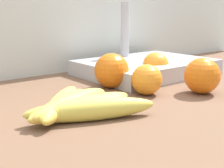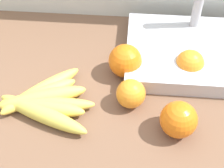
{
  "view_description": "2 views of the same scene",
  "coord_description": "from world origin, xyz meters",
  "px_view_note": "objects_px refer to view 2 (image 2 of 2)",
  "views": [
    {
      "loc": [
        -0.34,
        -0.44,
        1.07
      ],
      "look_at": [
        0.03,
        0.02,
        0.94
      ],
      "focal_mm": 52.3,
      "sensor_mm": 36.0,
      "label": 1
    },
    {
      "loc": [
        0.13,
        -0.44,
        1.47
      ],
      "look_at": [
        0.09,
        0.06,
        0.93
      ],
      "focal_mm": 52.95,
      "sensor_mm": 36.0,
      "label": 2
    }
  ],
  "objects_px": {
    "orange_back_left": "(190,64)",
    "banana_bunch": "(43,102)",
    "orange_center": "(125,61)",
    "orange_back_right": "(131,94)",
    "orange_right": "(179,120)",
    "sink_basin": "(195,52)"
  },
  "relations": [
    {
      "from": "orange_back_right",
      "to": "sink_basin",
      "type": "relative_size",
      "value": 0.19
    },
    {
      "from": "banana_bunch",
      "to": "sink_basin",
      "type": "distance_m",
      "value": 0.39
    },
    {
      "from": "sink_basin",
      "to": "orange_center",
      "type": "bearing_deg",
      "value": -159.24
    },
    {
      "from": "banana_bunch",
      "to": "sink_basin",
      "type": "xyz_separation_m",
      "value": [
        0.34,
        0.19,
        0.0
      ]
    },
    {
      "from": "orange_back_left",
      "to": "sink_basin",
      "type": "height_order",
      "value": "sink_basin"
    },
    {
      "from": "banana_bunch",
      "to": "orange_right",
      "type": "height_order",
      "value": "orange_right"
    },
    {
      "from": "orange_right",
      "to": "sink_basin",
      "type": "xyz_separation_m",
      "value": [
        0.06,
        0.23,
        -0.02
      ]
    },
    {
      "from": "orange_right",
      "to": "sink_basin",
      "type": "height_order",
      "value": "sink_basin"
    },
    {
      "from": "orange_right",
      "to": "orange_center",
      "type": "bearing_deg",
      "value": 125.82
    },
    {
      "from": "orange_back_right",
      "to": "orange_right",
      "type": "bearing_deg",
      "value": -33.74
    },
    {
      "from": "orange_back_left",
      "to": "orange_back_right",
      "type": "bearing_deg",
      "value": -142.49
    },
    {
      "from": "orange_back_left",
      "to": "banana_bunch",
      "type": "bearing_deg",
      "value": -158.31
    },
    {
      "from": "orange_back_left",
      "to": "orange_right",
      "type": "height_order",
      "value": "orange_right"
    },
    {
      "from": "orange_back_right",
      "to": "orange_center",
      "type": "distance_m",
      "value": 0.1
    },
    {
      "from": "orange_back_left",
      "to": "orange_center",
      "type": "height_order",
      "value": "orange_center"
    },
    {
      "from": "orange_right",
      "to": "orange_center",
      "type": "relative_size",
      "value": 0.96
    },
    {
      "from": "orange_center",
      "to": "orange_back_right",
      "type": "bearing_deg",
      "value": -79.52
    },
    {
      "from": "banana_bunch",
      "to": "orange_back_right",
      "type": "relative_size",
      "value": 3.35
    },
    {
      "from": "orange_back_left",
      "to": "sink_basin",
      "type": "relative_size",
      "value": 0.2
    },
    {
      "from": "orange_back_left",
      "to": "orange_back_right",
      "type": "height_order",
      "value": "orange_back_left"
    },
    {
      "from": "orange_right",
      "to": "orange_back_left",
      "type": "bearing_deg",
      "value": 78.04
    },
    {
      "from": "banana_bunch",
      "to": "orange_center",
      "type": "xyz_separation_m",
      "value": [
        0.17,
        0.12,
        0.02
      ]
    }
  ]
}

